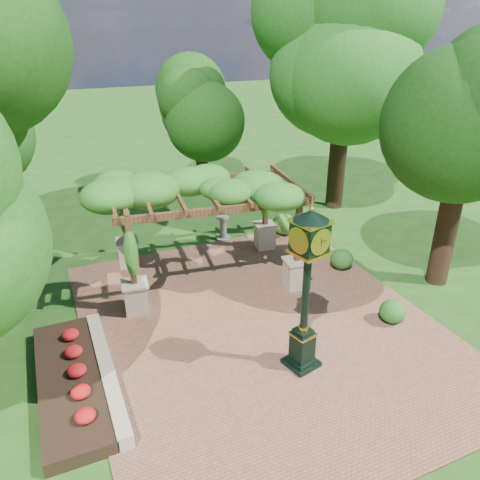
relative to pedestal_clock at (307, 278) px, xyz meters
name	(u,v)px	position (x,y,z in m)	size (l,w,h in m)	color
ground	(275,344)	(-0.20, 1.09, -2.69)	(120.00, 120.00, 0.00)	#1E4714
brick_plaza	(260,324)	(-0.20, 2.09, -2.67)	(10.00, 12.00, 0.04)	brown
border_wall	(107,372)	(-4.80, 1.59, -2.49)	(0.35, 5.00, 0.40)	#C6B793
flower_bed	(70,382)	(-5.70, 1.59, -2.51)	(1.50, 5.00, 0.36)	red
pedestal_clock	(307,278)	(0.00, 0.00, 0.00)	(1.06, 1.06, 4.50)	black
pergola	(206,191)	(-0.57, 5.55, 0.52)	(6.67, 4.66, 3.92)	#C9B596
sundial	(223,230)	(1.08, 8.25, -2.25)	(0.64, 0.64, 1.01)	gray
shrub_front	(393,311)	(3.52, 0.61, -2.30)	(0.79, 0.79, 0.71)	#22601B
shrub_mid	(342,259)	(4.09, 4.06, -2.28)	(0.84, 0.84, 0.75)	#235A19
shrub_back	(284,224)	(3.63, 7.65, -2.20)	(1.00, 1.00, 0.90)	#2F661D
tree_north	(200,106)	(2.46, 14.66, 1.74)	(3.64, 3.64, 6.48)	black
tree_east_far	(348,38)	(7.58, 9.70, 4.99)	(5.33, 5.33, 11.19)	black
tree_east_near	(468,125)	(6.67, 1.98, 2.79)	(4.26, 4.26, 8.00)	#372016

